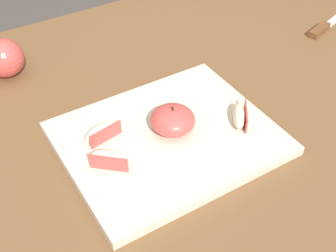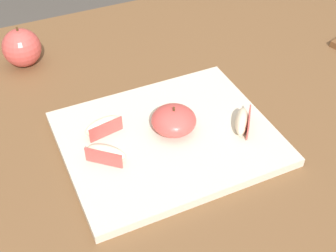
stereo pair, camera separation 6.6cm
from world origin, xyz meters
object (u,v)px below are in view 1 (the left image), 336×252
Objects in this scene: apple_wedge_right at (102,131)px; paring_knife at (322,28)px; apple_wedge_back at (239,116)px; whole_apple_pink_lady at (4,58)px; cutting_board at (168,138)px; apple_wedge_near_knife at (110,158)px; apple_half_skin_up at (173,120)px.

apple_wedge_right reaches higher than paring_knife.
whole_apple_pink_lady is (-0.30, 0.38, 0.01)m from apple_wedge_back.
whole_apple_pink_lady is at bearing 117.00° from cutting_board.
apple_wedge_back reaches higher than paring_knife.
apple_wedge_right is 1.07× the size of apple_wedge_near_knife.
cutting_board is at bearing 6.06° from apple_wedge_near_knife.
apple_half_skin_up is 0.38m from whole_apple_pink_lady.
paring_knife is (0.49, 0.12, -0.03)m from apple_half_skin_up.
apple_wedge_near_knife is at bearing -80.17° from whole_apple_pink_lady.
apple_wedge_near_knife is at bearing -166.89° from paring_knife.
paring_knife is at bearing 23.80° from apple_wedge_back.
apple_wedge_near_knife is (-0.13, -0.02, -0.01)m from apple_half_skin_up.
apple_wedge_back is at bearing -156.20° from paring_knife.
paring_knife is 1.83× the size of whole_apple_pink_lady.
cutting_board is 2.21× the size of paring_knife.
apple_half_skin_up is 1.21× the size of apple_wedge_near_knife.
apple_wedge_right is (-0.10, 0.05, 0.02)m from cutting_board.
apple_wedge_back is at bearing -21.84° from apple_wedge_right.
apple_wedge_near_knife is 0.97× the size of apple_wedge_back.
whole_apple_pink_lady is at bearing 104.94° from apple_wedge_right.
whole_apple_pink_lady is (-0.08, 0.29, 0.01)m from apple_wedge_right.
whole_apple_pink_lady is (-0.06, 0.35, 0.01)m from apple_wedge_near_knife.
whole_apple_pink_lady reaches higher than apple_half_skin_up.
apple_wedge_back is at bearing -16.41° from cutting_board.
whole_apple_pink_lady reaches higher than apple_wedge_right.
paring_knife is 0.71m from whole_apple_pink_lady.
apple_wedge_back is at bearing -22.26° from apple_half_skin_up.
apple_half_skin_up is at bearing 157.74° from apple_wedge_back.
whole_apple_pink_lady is (-0.19, 0.33, 0.00)m from apple_half_skin_up.
apple_wedge_right is 0.07m from apple_wedge_near_knife.
whole_apple_pink_lady reaches higher than cutting_board.
apple_half_skin_up is 0.88× the size of whole_apple_pink_lady.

